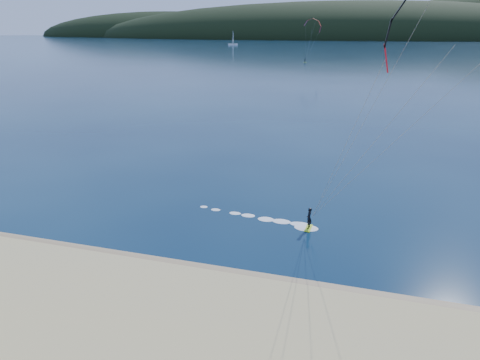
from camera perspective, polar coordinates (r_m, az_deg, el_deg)
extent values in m
plane|color=#071C37|center=(27.42, -10.60, -16.20)|extent=(1800.00, 1800.00, 0.00)
cube|color=#947956|center=(30.78, -6.75, -11.63)|extent=(220.00, 2.50, 0.10)
ellipsoid|color=black|center=(742.32, 12.67, 17.34)|extent=(840.00, 280.00, 110.00)
ellipsoid|color=black|center=(890.25, -9.72, 17.72)|extent=(520.00, 220.00, 90.00)
cube|color=#BBE71B|center=(37.08, 8.80, -6.14)|extent=(0.50, 1.44, 0.08)
imported|color=black|center=(36.70, 8.87, -4.86)|extent=(0.44, 0.65, 1.76)
cylinder|color=gray|center=(31.34, 16.42, 4.12)|extent=(0.02, 0.02, 16.52)
cube|color=#BBE71B|center=(221.48, 8.37, 14.75)|extent=(1.28, 1.49, 0.09)
imported|color=black|center=(221.42, 8.38, 15.00)|extent=(1.10, 1.14, 1.85)
cylinder|color=gray|center=(219.06, 8.87, 16.92)|extent=(0.02, 0.02, 15.02)
cube|color=white|center=(443.81, -0.92, 17.03)|extent=(9.45, 6.01, 1.57)
cylinder|color=white|center=(443.65, -0.92, 17.83)|extent=(0.22, 0.22, 12.37)
cube|color=white|center=(445.13, -0.85, 17.83)|extent=(1.13, 2.75, 9.00)
cube|color=white|center=(441.97, -0.99, 17.53)|extent=(0.89, 2.12, 5.62)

